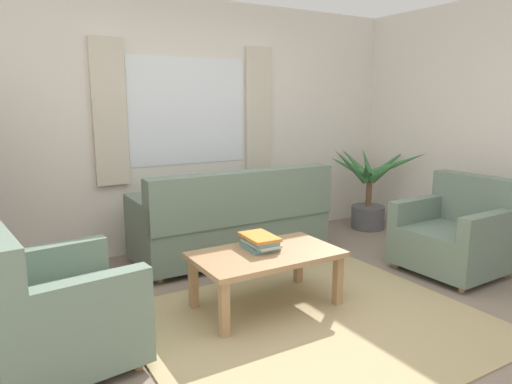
{
  "coord_description": "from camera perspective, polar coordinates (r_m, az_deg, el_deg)",
  "views": [
    {
      "loc": [
        -1.91,
        -2.42,
        1.56
      ],
      "look_at": [
        -0.07,
        0.7,
        0.85
      ],
      "focal_mm": 32.52,
      "sensor_mm": 36.0,
      "label": 1
    }
  ],
  "objects": [
    {
      "name": "armchair_left",
      "position": [
        3.06,
        -23.97,
        -13.15
      ],
      "size": [
        0.91,
        0.93,
        0.88
      ],
      "rotation": [
        0.0,
        0.0,
        1.69
      ],
      "color": "slate",
      "rests_on": "ground_plane"
    },
    {
      "name": "couch",
      "position": [
        4.63,
        -2.87,
        -3.8
      ],
      "size": [
        1.9,
        0.82,
        0.92
      ],
      "rotation": [
        0.0,
        0.0,
        3.14
      ],
      "color": "slate",
      "rests_on": "ground_plane"
    },
    {
      "name": "ground_plane",
      "position": [
        3.45,
        7.15,
        -15.83
      ],
      "size": [
        6.24,
        6.24,
        0.0
      ],
      "primitive_type": "plane",
      "color": "gray"
    },
    {
      "name": "area_rug",
      "position": [
        3.45,
        7.16,
        -15.74
      ],
      "size": [
        2.39,
        2.02,
        0.01
      ],
      "primitive_type": "cube",
      "color": "tan",
      "rests_on": "ground_plane"
    },
    {
      "name": "window_with_curtains",
      "position": [
        4.97,
        -8.14,
        9.77
      ],
      "size": [
        1.98,
        0.07,
        1.4
      ],
      "color": "white"
    },
    {
      "name": "armchair_right",
      "position": [
        4.67,
        23.42,
        -4.77
      ],
      "size": [
        0.85,
        0.87,
        0.88
      ],
      "rotation": [
        0.0,
        0.0,
        -1.53
      ],
      "color": "slate",
      "rests_on": "ground_plane"
    },
    {
      "name": "coffee_table",
      "position": [
        3.54,
        1.26,
        -8.29
      ],
      "size": [
        1.1,
        0.64,
        0.44
      ],
      "color": "#A87F56",
      "rests_on": "ground_plane"
    },
    {
      "name": "wall_back",
      "position": [
        5.06,
        -8.46,
        8.08
      ],
      "size": [
        5.32,
        0.12,
        2.6
      ],
      "primitive_type": "cube",
      "color": "silver",
      "rests_on": "ground_plane"
    },
    {
      "name": "potted_plant",
      "position": [
        5.87,
        13.72,
        0.01
      ],
      "size": [
        1.18,
        1.07,
        1.05
      ],
      "color": "#56565B",
      "rests_on": "ground_plane"
    },
    {
      "name": "book_stack_on_table",
      "position": [
        3.59,
        0.52,
        -6.13
      ],
      "size": [
        0.23,
        0.34,
        0.11
      ],
      "color": "#5B8E93",
      "rests_on": "coffee_table"
    }
  ]
}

